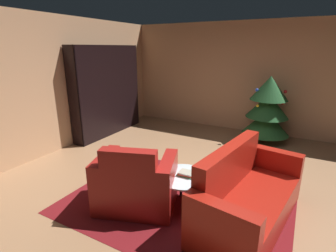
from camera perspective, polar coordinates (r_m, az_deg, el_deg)
ground_plane at (r=3.93m, az=6.97°, el=-14.32°), size 7.90×7.90×0.00m
wall_back at (r=6.61m, az=18.32°, el=10.12°), size 6.49×0.06×2.66m
wall_left at (r=5.45m, az=-25.97°, el=7.94°), size 0.06×6.71×2.66m
area_rug at (r=3.67m, az=1.97°, el=-16.65°), size 2.93×2.15×0.01m
bookshelf_unit at (r=6.41m, az=-12.54°, el=7.53°), size 0.32×2.06×2.10m
armchair_red at (r=3.44m, az=-7.23°, el=-12.88°), size 1.19×1.03×0.92m
couch_red at (r=3.33m, az=17.11°, el=-15.07°), size 1.04×1.90×0.92m
coffee_table at (r=3.43m, az=3.46°, el=-11.65°), size 0.71×0.71×0.43m
book_stack_on_table at (r=3.41m, az=4.08°, el=-10.65°), size 0.22×0.16×0.05m
bottle_on_table at (r=3.50m, az=1.32°, el=-8.60°), size 0.07×0.07×0.23m
decorated_tree at (r=6.05m, az=21.40°, el=3.69°), size 1.01×1.01×1.47m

